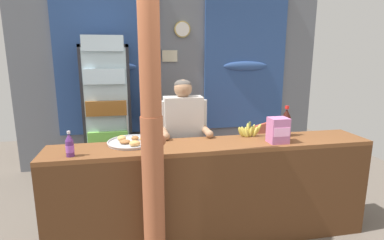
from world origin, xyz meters
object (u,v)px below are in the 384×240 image
object	(u,v)px
bottle_shelf_rack	(172,131)
banana_bunch	(250,131)
plastic_lawn_chair	(255,147)
drink_fridge	(108,104)
snack_box_wafer	(278,130)
stall_counter	(216,187)
soda_bottle_grape_soda	(70,146)
pastry_tray	(132,142)
shopkeeper	(183,133)
timber_post	(152,123)
soda_bottle_cola	(286,123)

from	to	relation	value
bottle_shelf_rack	banana_bunch	world-z (taller)	bottle_shelf_rack
plastic_lawn_chair	banana_bunch	bearing A→B (deg)	-116.22
drink_fridge	snack_box_wafer	bearing A→B (deg)	-48.18
stall_counter	banana_bunch	xyz separation A→B (m)	(0.42, 0.26, 0.45)
drink_fridge	soda_bottle_grape_soda	bearing A→B (deg)	-95.39
pastry_tray	stall_counter	bearing A→B (deg)	-17.65
shopkeeper	plastic_lawn_chair	bearing A→B (deg)	35.78
bottle_shelf_rack	pastry_tray	world-z (taller)	bottle_shelf_rack
timber_post	snack_box_wafer	world-z (taller)	timber_post
soda_bottle_grape_soda	pastry_tray	xyz separation A→B (m)	(0.50, 0.27, -0.07)
shopkeeper	banana_bunch	world-z (taller)	shopkeeper
plastic_lawn_chair	shopkeeper	distance (m)	1.57
timber_post	plastic_lawn_chair	bearing A→B (deg)	46.60
drink_fridge	pastry_tray	distance (m)	1.68
stall_counter	timber_post	world-z (taller)	timber_post
stall_counter	soda_bottle_cola	distance (m)	0.98
drink_fridge	snack_box_wafer	size ratio (longest dim) A/B	8.52
shopkeeper	pastry_tray	distance (m)	0.63
drink_fridge	soda_bottle_grape_soda	distance (m)	1.93
plastic_lawn_chair	soda_bottle_cola	distance (m)	1.39
soda_bottle_grape_soda	snack_box_wafer	world-z (taller)	snack_box_wafer
stall_counter	snack_box_wafer	xyz separation A→B (m)	(0.60, 0.01, 0.52)
plastic_lawn_chair	soda_bottle_grape_soda	bearing A→B (deg)	-147.07
drink_fridge	soda_bottle_cola	xyz separation A→B (m)	(1.88, -1.67, 0.01)
shopkeeper	pastry_tray	world-z (taller)	shopkeeper
bottle_shelf_rack	soda_bottle_cola	xyz separation A→B (m)	(0.94, -1.84, 0.50)
bottle_shelf_rack	soda_bottle_cola	size ratio (longest dim) A/B	3.82
timber_post	soda_bottle_cola	size ratio (longest dim) A/B	8.60
timber_post	banana_bunch	size ratio (longest dim) A/B	9.96
drink_fridge	stall_counter	bearing A→B (deg)	-60.26
timber_post	drink_fridge	world-z (taller)	timber_post
soda_bottle_grape_soda	snack_box_wafer	size ratio (longest dim) A/B	0.90
timber_post	plastic_lawn_chair	xyz separation A→B (m)	(1.60, 1.69, -0.80)
pastry_tray	shopkeeper	bearing A→B (deg)	30.33
timber_post	stall_counter	bearing A→B (deg)	23.33
timber_post	banana_bunch	distance (m)	1.17
soda_bottle_grape_soda	snack_box_wafer	bearing A→B (deg)	1.11
soda_bottle_grape_soda	bottle_shelf_rack	bearing A→B (deg)	61.75
timber_post	pastry_tray	world-z (taller)	timber_post
soda_bottle_cola	pastry_tray	bearing A→B (deg)	179.07
plastic_lawn_chair	soda_bottle_grape_soda	world-z (taller)	soda_bottle_grape_soda
plastic_lawn_chair	soda_bottle_cola	world-z (taller)	soda_bottle_cola
plastic_lawn_chair	soda_bottle_grape_soda	distance (m)	2.76
soda_bottle_cola	pastry_tray	distance (m)	1.56
snack_box_wafer	banana_bunch	xyz separation A→B (m)	(-0.18, 0.25, -0.06)
stall_counter	soda_bottle_grape_soda	distance (m)	1.35
stall_counter	snack_box_wafer	distance (m)	0.79
plastic_lawn_chair	snack_box_wafer	size ratio (longest dim) A/B	3.57
bottle_shelf_rack	drink_fridge	bearing A→B (deg)	-169.83
stall_counter	soda_bottle_grape_soda	size ratio (longest dim) A/B	14.25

